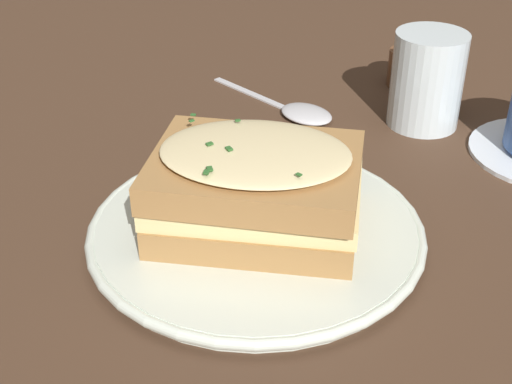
% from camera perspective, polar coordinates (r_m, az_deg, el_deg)
% --- Properties ---
extents(ground_plane, '(2.40, 2.40, 0.00)m').
position_cam_1_polar(ground_plane, '(0.54, -1.77, -5.11)').
color(ground_plane, '#473021').
extents(dinner_plate, '(0.26, 0.26, 0.01)m').
position_cam_1_polar(dinner_plate, '(0.55, 0.00, -3.13)').
color(dinner_plate, silver).
rests_on(dinner_plate, ground_plane).
extents(sandwich, '(0.16, 0.18, 0.07)m').
position_cam_1_polar(sandwich, '(0.53, -0.03, 0.35)').
color(sandwich, '#A37542').
rests_on(sandwich, dinner_plate).
extents(water_glass, '(0.07, 0.07, 0.10)m').
position_cam_1_polar(water_glass, '(0.73, 13.52, 8.71)').
color(water_glass, silver).
rests_on(water_glass, ground_plane).
extents(spoon, '(0.16, 0.11, 0.01)m').
position_cam_1_polar(spoon, '(0.75, 3.51, 6.46)').
color(spoon, silver).
rests_on(spoon, ground_plane).
extents(condiment_pot, '(0.04, 0.04, 0.04)m').
position_cam_1_polar(condiment_pot, '(0.83, 12.04, 9.68)').
color(condiment_pot, brown).
rests_on(condiment_pot, ground_plane).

